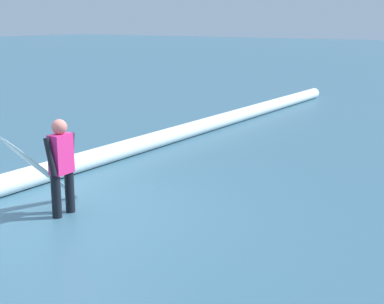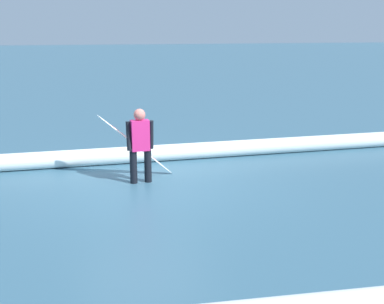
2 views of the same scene
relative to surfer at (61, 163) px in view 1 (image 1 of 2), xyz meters
name	(u,v)px [view 1 (image 1 of 2)]	position (x,y,z in m)	size (l,w,h in m)	color
ground_plane	(67,214)	(-0.04, 0.01, -0.79)	(152.82, 152.82, 0.00)	#386279
surfer	(61,163)	(0.00, 0.00, 0.00)	(0.52, 0.23, 1.43)	black
surfboard	(41,169)	(0.03, -0.42, -0.15)	(1.50, 0.30, 1.31)	white
wave_crest_foreground	(71,165)	(-1.63, -1.54, -0.61)	(0.36, 0.36, 24.77)	white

